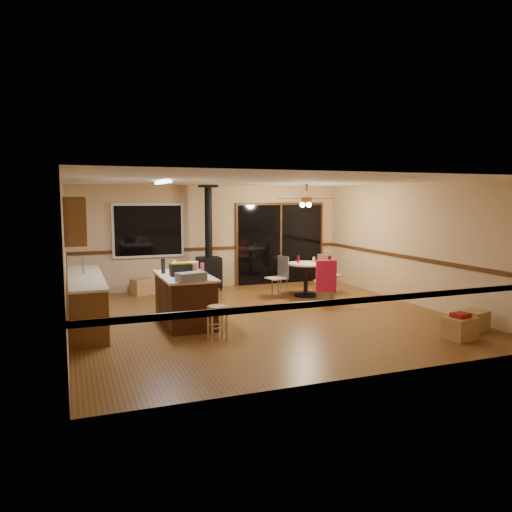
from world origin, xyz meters
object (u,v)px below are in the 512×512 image
chair_left (280,272)px  chair_near (326,276)px  toolbox_grey (191,277)px  dining_table (306,274)px  kitchen_island (185,299)px  bar_stool (217,323)px  chair_right (325,270)px  blue_bucket (212,324)px  wood_stove (209,261)px  box_corner_b (474,321)px  box_under_window (142,287)px  toolbox_black (181,270)px  box_corner_a (460,328)px

chair_left → chair_near: 1.19m
toolbox_grey → dining_table: (3.26, 2.26, -0.44)m
kitchen_island → bar_stool: kitchen_island is taller
chair_near → chair_right: (0.47, 0.91, 0.00)m
toolbox_grey → dining_table: bearing=34.7°
blue_bucket → bar_stool: bearing=-96.2°
wood_stove → blue_bucket: (-0.98, -3.69, -0.62)m
box_corner_b → box_under_window: bearing=132.6°
toolbox_black → blue_bucket: toolbox_black is taller
kitchen_island → box_corner_b: bearing=-26.0°
box_corner_a → box_corner_b: box_corner_a is taller
blue_bucket → toolbox_grey: bearing=-167.5°
wood_stove → blue_bucket: size_ratio=9.49×
blue_bucket → box_under_window: size_ratio=0.56×
box_corner_a → bar_stool: bearing=159.8°
blue_bucket → box_corner_b: bearing=-20.6°
chair_left → chair_right: 1.12m
dining_table → toolbox_black: bearing=-153.8°
chair_near → box_under_window: size_ratio=1.48×
toolbox_black → dining_table: bearing=26.2°
toolbox_black → chair_right: toolbox_black is taller
bar_stool → chair_left: 3.73m
kitchen_island → blue_bucket: (0.32, -0.64, -0.34)m
box_under_window → toolbox_black: bearing=-85.6°
toolbox_black → chair_left: size_ratio=0.75×
chair_left → box_corner_a: chair_left is taller
box_under_window → chair_right: bearing=-20.6°
blue_bucket → box_under_window: box_under_window is taller
toolbox_black → chair_right: bearing=23.4°
wood_stove → chair_left: wood_stove is taller
wood_stove → chair_right: wood_stove is taller
blue_bucket → chair_near: size_ratio=0.38×
bar_stool → box_corner_b: bearing=-13.5°
bar_stool → chair_right: chair_right is taller
toolbox_grey → dining_table: toolbox_grey is taller
bar_stool → box_corner_a: bar_stool is taller
chair_right → box_corner_a: size_ratio=1.49×
box_corner_a → chair_right: bearing=93.1°
wood_stove → toolbox_grey: size_ratio=5.26×
box_under_window → bar_stool: bearing=-82.3°
toolbox_grey → box_corner_a: 4.48m
toolbox_black → dining_table: 3.70m
chair_left → box_corner_b: chair_left is taller
chair_left → box_under_window: (-2.94, 1.44, -0.40)m
toolbox_grey → blue_bucket: size_ratio=1.80×
chair_left → chair_right: bearing=-4.7°
chair_right → blue_bucket: bearing=-147.1°
blue_bucket → wood_stove: bearing=75.1°
toolbox_grey → box_corner_a: bearing=-24.7°
dining_table → box_corner_a: (0.74, -4.11, -0.35)m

